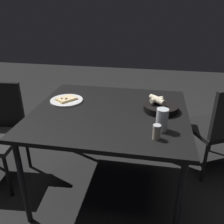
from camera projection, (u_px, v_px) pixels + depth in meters
name	position (u px, v px, depth m)	size (l,w,h in m)	color
ground	(110.00, 186.00, 2.11)	(8.00, 8.00, 0.00)	black
dining_table	(110.00, 117.00, 1.82)	(1.05, 1.16, 0.74)	black
pizza_plate	(67.00, 100.00, 1.96)	(0.27, 0.27, 0.04)	white
bread_basket	(160.00, 107.00, 1.79)	(0.26, 0.26, 0.11)	black
beer_glass	(162.00, 121.00, 1.50)	(0.08, 0.08, 0.15)	silver
pepper_shaker	(156.00, 133.00, 1.42)	(0.05, 0.05, 0.09)	#BFB299
chair_near	(221.00, 124.00, 2.10)	(0.59, 0.59, 0.87)	black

